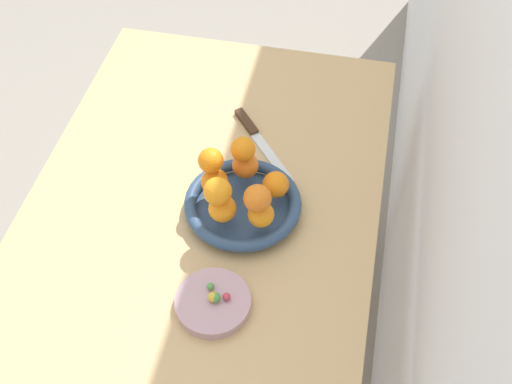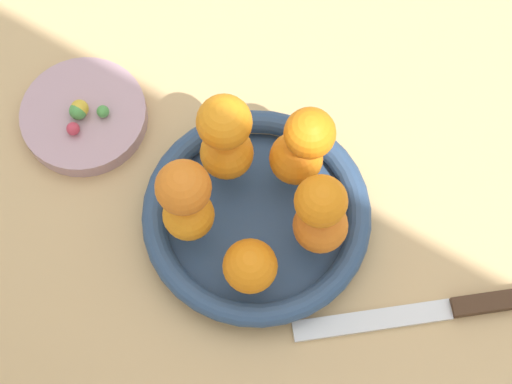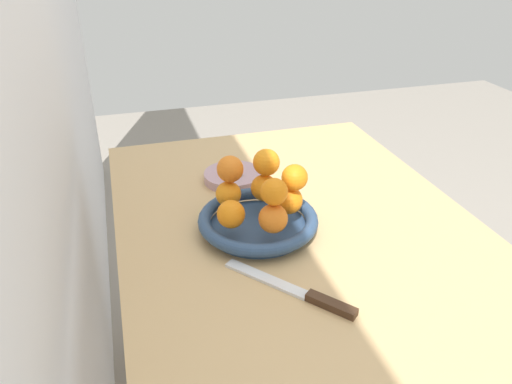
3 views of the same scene
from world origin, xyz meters
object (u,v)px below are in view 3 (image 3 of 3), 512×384
orange_1 (231,214)px  orange_6 (230,169)px  candy_dish (233,176)px  orange_3 (289,200)px  fruit_bowl (258,221)px  orange_8 (294,177)px  knife (299,292)px  orange_2 (273,219)px  candy_ball_3 (239,173)px  candy_ball_1 (224,172)px  candy_ball_2 (232,169)px  orange_4 (264,188)px  orange_0 (228,194)px  orange_5 (266,162)px  dining_table (301,262)px  orange_7 (274,192)px  candy_ball_0 (231,169)px

orange_1 → orange_6: (0.09, -0.02, 0.05)m
candy_dish → orange_3: bearing=-167.2°
fruit_bowl → candy_dish: fruit_bowl is taller
orange_8 → knife: size_ratio=0.25×
orange_2 → candy_ball_3: orange_2 is taller
candy_ball_1 → candy_ball_2: 0.03m
orange_4 → orange_3: bearing=-153.8°
orange_0 → candy_ball_3: bearing=-22.0°
orange_6 → orange_8: same height
orange_4 → orange_6: size_ratio=1.03×
candy_ball_3 → candy_ball_2: bearing=26.2°
orange_2 → orange_4: same height
knife → candy_ball_1: bearing=3.9°
candy_ball_2 → candy_dish: bearing=-93.1°
candy_ball_1 → candy_ball_2: bearing=-72.8°
fruit_bowl → orange_3: 0.08m
orange_5 → candy_ball_3: bearing=7.3°
orange_5 → orange_1: bearing=132.0°
orange_4 → orange_5: size_ratio=1.01×
orange_8 → candy_ball_2: bearing=14.4°
orange_6 → candy_ball_2: bearing=-14.7°
candy_ball_3 → candy_dish: bearing=23.0°
dining_table → candy_ball_1: candy_ball_1 is taller
orange_2 → orange_7: (0.01, -0.00, 0.05)m
orange_5 → fruit_bowl: bearing=149.0°
candy_ball_0 → dining_table: bearing=-160.4°
orange_2 → candy_ball_2: (0.31, 0.01, -0.04)m
orange_0 → dining_table: bearing=-116.9°
orange_0 → orange_1: 0.08m
orange_6 → orange_7: (-0.12, -0.06, 0.00)m
candy_ball_0 → candy_ball_1: (-0.01, 0.02, -0.00)m
orange_2 → orange_6: size_ratio=1.02×
orange_7 → candy_ball_0: 0.31m
orange_1 → orange_8: bearing=-84.7°
orange_7 → candy_ball_3: (0.28, -0.00, -0.09)m
orange_0 → orange_5: bearing=-85.3°
orange_7 → candy_ball_3: bearing=-0.7°
candy_dish → candy_ball_0: 0.02m
candy_dish → dining_table: bearing=-161.4°
orange_1 → orange_3: (0.02, -0.13, 0.00)m
orange_7 → candy_ball_0: orange_7 is taller
dining_table → fruit_bowl: 0.14m
orange_4 → orange_7: (-0.12, 0.02, 0.05)m
orange_3 → candy_ball_0: size_ratio=2.83×
candy_ball_0 → candy_ball_2: (0.00, -0.00, 0.00)m
dining_table → knife: bearing=157.6°
fruit_bowl → candy_ball_2: 0.24m
orange_5 → candy_ball_2: bearing=10.0°
dining_table → candy_ball_2: 0.30m
fruit_bowl → orange_6: bearing=37.2°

